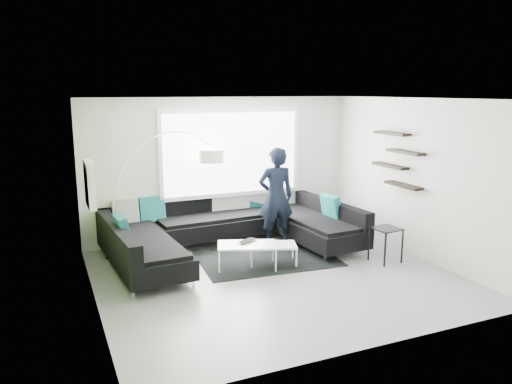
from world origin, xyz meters
The scene contains 9 objects.
ground centered at (0.00, 0.00, 0.00)m, with size 5.50×5.50×0.00m, color gray.
room_shell centered at (0.04, 0.21, 1.81)m, with size 5.54×5.04×2.82m.
sectional_sofa centered at (-0.22, 1.37, 0.41)m, with size 4.51×2.97×0.94m.
rug centered at (0.23, 0.86, 0.01)m, with size 2.37×1.72×0.01m, color black.
coffee_table centered at (-0.02, 0.55, 0.20)m, with size 1.25×0.73×0.41m, color white.
arc_lamp centered at (-2.20, 1.82, 1.11)m, with size 2.03×0.47×2.21m, color silver, non-canonical shape.
side_table centered at (2.05, -0.13, 0.30)m, with size 0.44×0.44×0.60m, color black.
person centered at (0.73, 1.50, 0.94)m, with size 0.75×0.54×1.89m, color black.
laptop centered at (-0.18, 0.61, 0.42)m, with size 0.44×0.39×0.03m, color black.
Camera 1 is at (-3.30, -6.82, 2.92)m, focal length 35.00 mm.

